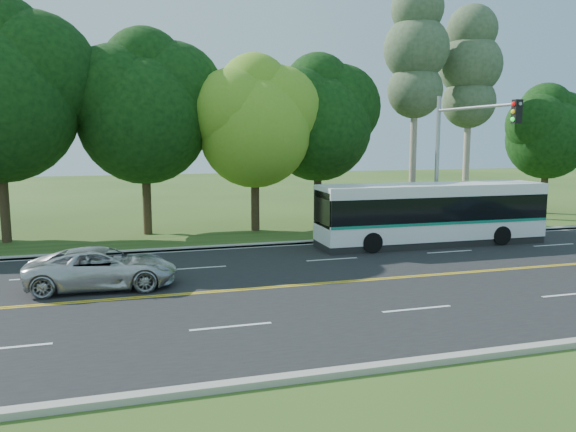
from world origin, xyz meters
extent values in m
plane|color=#324E1A|center=(0.00, 0.00, 0.00)|extent=(120.00, 120.00, 0.00)
cube|color=black|center=(0.00, 0.00, 0.01)|extent=(60.00, 14.00, 0.02)
cube|color=#A8A398|center=(0.00, 7.15, 0.07)|extent=(60.00, 0.30, 0.15)
cube|color=#A8A398|center=(0.00, -7.15, 0.07)|extent=(60.00, 0.30, 0.15)
cube|color=#324E1A|center=(0.00, 9.00, 0.05)|extent=(60.00, 4.00, 0.10)
cube|color=gold|center=(0.00, -0.08, 0.02)|extent=(57.00, 0.10, 0.00)
cube|color=gold|center=(0.00, 0.08, 0.02)|extent=(57.00, 0.10, 0.00)
cube|color=silver|center=(-11.50, -3.50, 0.02)|extent=(2.20, 0.12, 0.00)
cube|color=silver|center=(-6.00, -3.50, 0.02)|extent=(2.20, 0.12, 0.00)
cube|color=silver|center=(-0.50, -3.50, 0.02)|extent=(2.20, 0.12, 0.00)
cube|color=silver|center=(5.00, -3.50, 0.02)|extent=(2.20, 0.12, 0.00)
cube|color=silver|center=(-11.50, 3.50, 0.02)|extent=(2.20, 0.12, 0.00)
cube|color=silver|center=(-6.00, 3.50, 0.02)|extent=(2.20, 0.12, 0.00)
cube|color=silver|center=(-0.50, 3.50, 0.02)|extent=(2.20, 0.12, 0.00)
cube|color=silver|center=(5.00, 3.50, 0.02)|extent=(2.20, 0.12, 0.00)
cube|color=silver|center=(10.50, 3.50, 0.02)|extent=(2.20, 0.12, 0.00)
cube|color=silver|center=(0.00, 6.85, 0.02)|extent=(57.00, 0.12, 0.00)
cube|color=silver|center=(0.00, -6.85, 0.02)|extent=(57.00, 0.12, 0.00)
cylinder|color=black|center=(-14.00, 11.00, 1.98)|extent=(0.44, 0.44, 3.96)
sphere|color=black|center=(-12.38, 11.30, 7.92)|extent=(5.76, 5.76, 5.76)
cylinder|color=black|center=(-7.50, 12.00, 1.80)|extent=(0.44, 0.44, 3.60)
sphere|color=black|center=(-7.50, 12.00, 5.91)|extent=(6.60, 6.60, 6.60)
sphere|color=black|center=(-6.02, 12.30, 7.23)|extent=(5.28, 5.28, 5.28)
sphere|color=black|center=(-8.82, 11.80, 7.06)|extent=(4.95, 4.95, 4.95)
sphere|color=black|center=(-7.40, 12.40, 8.38)|extent=(4.29, 4.29, 4.29)
cylinder|color=black|center=(-2.00, 11.00, 1.62)|extent=(0.44, 0.44, 3.24)
sphere|color=#679D20|center=(-2.00, 11.00, 5.27)|extent=(5.80, 5.80, 5.80)
sphere|color=#679D20|center=(-0.69, 11.30, 6.43)|extent=(4.64, 4.64, 4.64)
sphere|color=#679D20|center=(-3.16, 10.80, 6.29)|extent=(4.35, 4.35, 4.35)
sphere|color=#679D20|center=(-1.90, 11.40, 7.45)|extent=(3.77, 3.77, 3.77)
cylinder|color=black|center=(2.00, 12.50, 1.71)|extent=(0.44, 0.44, 3.42)
sphere|color=black|center=(2.00, 12.50, 5.52)|extent=(6.00, 6.00, 6.00)
sphere|color=black|center=(3.35, 12.80, 6.72)|extent=(4.80, 4.80, 4.80)
sphere|color=black|center=(0.80, 12.30, 6.57)|extent=(4.50, 4.50, 4.50)
sphere|color=black|center=(2.10, 12.90, 7.77)|extent=(3.90, 3.90, 3.90)
cylinder|color=#AA9C89|center=(8.00, 12.50, 4.90)|extent=(0.40, 0.40, 9.80)
sphere|color=#394D30|center=(8.00, 12.50, 7.70)|extent=(3.23, 3.23, 3.23)
sphere|color=#394D30|center=(8.00, 12.50, 10.08)|extent=(3.80, 3.80, 3.80)
sphere|color=#394D30|center=(8.00, 12.50, 12.32)|extent=(3.04, 3.04, 3.04)
cylinder|color=#AA9C89|center=(12.00, 13.00, 4.55)|extent=(0.40, 0.40, 9.10)
sphere|color=#394D30|center=(12.00, 13.00, 7.15)|extent=(3.23, 3.23, 3.23)
sphere|color=#394D30|center=(12.00, 13.00, 9.36)|extent=(3.80, 3.80, 3.80)
sphere|color=#394D30|center=(12.00, 13.00, 11.44)|extent=(3.04, 3.04, 3.04)
cylinder|color=black|center=(18.00, 13.00, 1.53)|extent=(0.44, 0.44, 3.06)
sphere|color=black|center=(18.00, 13.00, 4.88)|extent=(5.20, 5.20, 5.20)
sphere|color=black|center=(19.17, 13.30, 5.92)|extent=(4.16, 4.16, 4.16)
sphere|color=black|center=(16.96, 12.80, 5.79)|extent=(3.90, 3.90, 3.90)
sphere|color=black|center=(18.10, 13.40, 6.83)|extent=(3.38, 3.38, 3.38)
sphere|color=#A30D2B|center=(3.00, 8.20, 0.75)|extent=(1.50, 1.50, 1.50)
sphere|color=#A30D2B|center=(4.00, 8.20, 0.75)|extent=(1.50, 1.50, 1.50)
sphere|color=#A30D2B|center=(5.00, 8.20, 0.75)|extent=(1.50, 1.50, 1.50)
sphere|color=#A30D2B|center=(6.00, 8.20, 0.75)|extent=(1.50, 1.50, 1.50)
sphere|color=#A30D2B|center=(7.00, 8.20, 0.75)|extent=(1.50, 1.50, 1.50)
sphere|color=#A30D2B|center=(8.00, 8.20, 0.75)|extent=(1.50, 1.50, 1.50)
sphere|color=#A30D2B|center=(9.00, 8.20, 0.75)|extent=(1.50, 1.50, 1.50)
sphere|color=#A30D2B|center=(10.00, 8.20, 0.75)|extent=(1.50, 1.50, 1.50)
sphere|color=#A30D2B|center=(11.00, 8.20, 0.75)|extent=(1.50, 1.50, 1.50)
cube|color=brown|center=(10.00, 7.40, 0.20)|extent=(3.50, 1.40, 0.40)
cylinder|color=#94979C|center=(6.50, 7.30, 3.50)|extent=(0.20, 0.20, 7.00)
cylinder|color=#94979C|center=(6.50, 4.30, 6.30)|extent=(0.14, 6.00, 0.14)
cube|color=black|center=(6.50, 1.50, 6.00)|extent=(0.32, 0.28, 0.95)
sphere|color=red|center=(6.33, 1.50, 6.30)|extent=(0.18, 0.18, 0.18)
sphere|color=yellow|center=(6.33, 1.50, 6.00)|extent=(0.18, 0.18, 0.18)
sphere|color=#19D833|center=(6.33, 1.50, 5.70)|extent=(0.18, 0.18, 0.18)
cube|color=white|center=(5.10, 5.28, 0.78)|extent=(10.85, 2.40, 0.90)
cube|color=black|center=(5.10, 5.28, 1.79)|extent=(10.80, 2.44, 1.12)
cube|color=white|center=(5.10, 5.28, 2.60)|extent=(10.85, 2.40, 0.50)
cube|color=#0D7A60|center=(5.10, 5.28, 1.18)|extent=(10.80, 2.45, 0.13)
cube|color=black|center=(-0.29, 5.33, 1.88)|extent=(0.08, 2.12, 1.54)
cube|color=#19E54C|center=(-0.28, 5.33, 2.74)|extent=(0.06, 1.38, 0.20)
cube|color=black|center=(5.10, 5.28, 0.18)|extent=(10.85, 2.31, 0.32)
cylinder|color=black|center=(1.62, 4.23, 0.47)|extent=(0.91, 0.26, 0.90)
cylinder|color=black|center=(1.64, 6.39, 0.47)|extent=(0.91, 0.26, 0.90)
cylinder|color=black|center=(8.12, 4.17, 0.47)|extent=(0.91, 0.26, 0.90)
cylinder|color=black|center=(8.14, 6.33, 0.47)|extent=(0.91, 0.26, 0.90)
imported|color=silver|center=(-9.38, 1.53, 0.69)|extent=(4.96, 2.51, 1.34)
camera|label=1|loc=(-8.56, -17.66, 4.99)|focal=35.00mm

